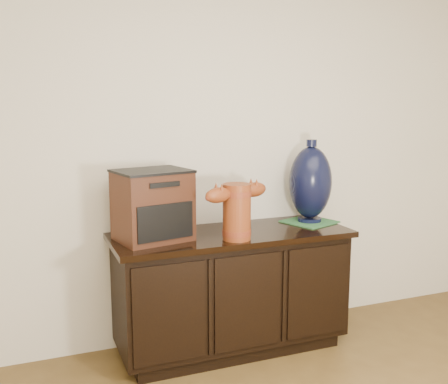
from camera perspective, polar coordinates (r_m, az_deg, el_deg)
name	(u,v)px	position (r m, az deg, el deg)	size (l,w,h in m)	color
sideboard	(231,290)	(3.31, 0.80, -10.60)	(1.46, 0.56, 0.75)	black
terracotta_vessel	(237,208)	(2.99, 1.40, -1.78)	(0.46, 0.23, 0.32)	brown
tv_radio	(153,205)	(3.01, -7.78, -1.43)	(0.46, 0.40, 0.41)	#381A0E
green_mat	(309,222)	(3.50, 9.27, -3.20)	(0.29, 0.29, 0.01)	#2F6938
lamp_base	(310,183)	(3.45, 9.39, 0.99)	(0.35, 0.35, 0.54)	black
spray_can	(240,213)	(3.36, 1.78, -2.29)	(0.06, 0.06, 0.16)	#56170E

